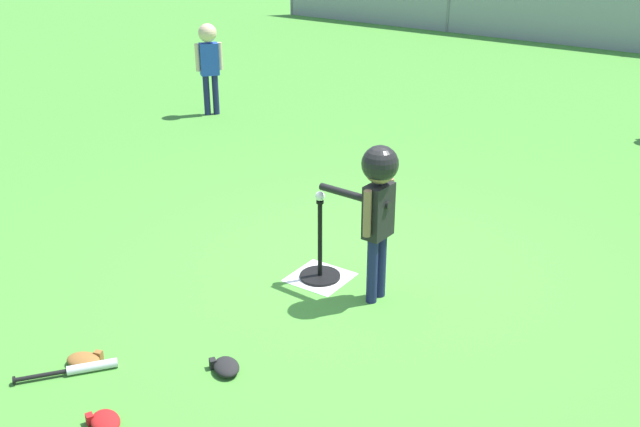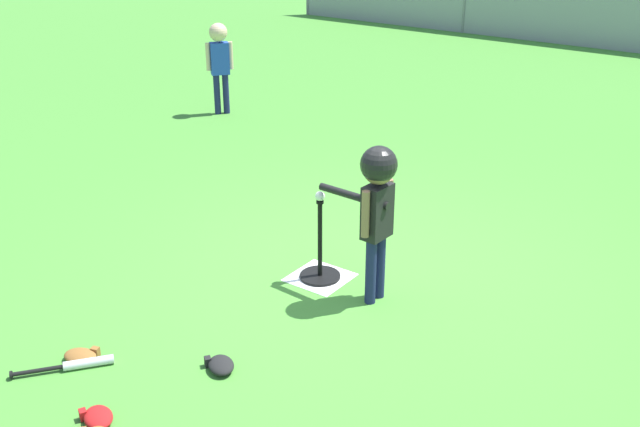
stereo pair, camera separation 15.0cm
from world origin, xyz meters
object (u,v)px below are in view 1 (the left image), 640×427
at_px(spare_bat_silver, 81,369).
at_px(glove_by_plate, 105,421).
at_px(glove_outfield_drop, 226,367).
at_px(baseball_on_tee, 320,196).
at_px(batter_child, 378,192).
at_px(glove_near_bats, 84,360).
at_px(fielder_near_right, 209,57).
at_px(batting_tee, 320,266).

xyz_separation_m(spare_bat_silver, glove_by_plate, (0.52, -0.26, 0.01)).
bearing_deg(glove_outfield_drop, baseball_on_tee, 98.26).
relative_size(batter_child, glove_near_bats, 4.62).
xyz_separation_m(baseball_on_tee, fielder_near_right, (-3.74, 2.94, 0.08)).
distance_m(baseball_on_tee, glove_outfield_drop, 1.51).
bearing_deg(fielder_near_right, batter_child, -34.93).
distance_m(batting_tee, glove_near_bats, 1.90).
relative_size(batter_child, spare_bat_silver, 2.26).
distance_m(batting_tee, glove_outfield_drop, 1.37).
bearing_deg(glove_by_plate, glove_near_bats, 150.08).
distance_m(batting_tee, glove_by_plate, 2.14).
bearing_deg(spare_bat_silver, batting_tee, 73.65).
distance_m(batter_child, fielder_near_right, 5.18).
bearing_deg(fielder_near_right, glove_outfield_drop, -47.48).
height_order(baseball_on_tee, glove_outfield_drop, baseball_on_tee).
xyz_separation_m(fielder_near_right, glove_outfield_drop, (3.93, -4.29, -0.73)).
bearing_deg(glove_by_plate, spare_bat_silver, 153.08).
height_order(fielder_near_right, glove_near_bats, fielder_near_right).
xyz_separation_m(batter_child, fielder_near_right, (-4.25, 2.97, -0.08)).
xyz_separation_m(batter_child, spare_bat_silver, (-1.06, -1.84, -0.82)).
bearing_deg(batting_tee, glove_by_plate, -90.74).
bearing_deg(baseball_on_tee, glove_near_bats, -108.50).
bearing_deg(batting_tee, spare_bat_silver, -106.35).
relative_size(baseball_on_tee, batter_child, 0.06).
bearing_deg(batting_tee, fielder_near_right, 141.82).
height_order(baseball_on_tee, spare_bat_silver, baseball_on_tee).
height_order(baseball_on_tee, batter_child, batter_child).
relative_size(fielder_near_right, glove_outfield_drop, 4.40).
bearing_deg(batter_child, glove_near_bats, -122.18).
bearing_deg(glove_by_plate, batter_child, 75.61).
bearing_deg(batter_child, glove_outfield_drop, -103.48).
distance_m(batter_child, spare_bat_silver, 2.28).
bearing_deg(spare_bat_silver, glove_outfield_drop, 34.95).
bearing_deg(fielder_near_right, glove_by_plate, -53.84).
height_order(batter_child, glove_near_bats, batter_child).
height_order(batting_tee, glove_near_bats, batting_tee).
bearing_deg(glove_near_bats, baseball_on_tee, 71.50).
height_order(fielder_near_right, glove_by_plate, fielder_near_right).
distance_m(baseball_on_tee, glove_by_plate, 2.24).
height_order(glove_near_bats, glove_outfield_drop, same).
relative_size(baseball_on_tee, spare_bat_silver, 0.14).
height_order(batting_tee, glove_outfield_drop, batting_tee).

